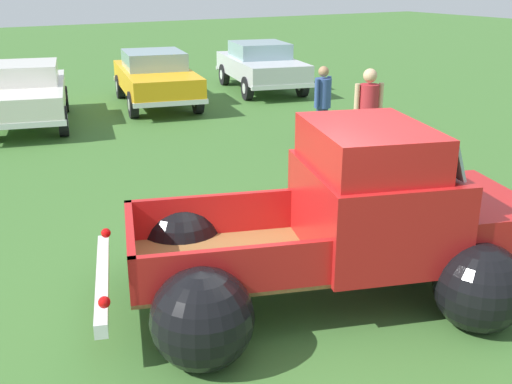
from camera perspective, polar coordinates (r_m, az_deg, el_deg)
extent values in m
plane|color=#3D6B2D|center=(6.96, 5.29, -9.62)|extent=(80.00, 80.00, 0.00)
cylinder|color=black|center=(8.03, 13.42, -2.97)|extent=(0.79, 0.45, 0.76)
cylinder|color=silver|center=(8.03, 13.42, -2.97)|extent=(0.40, 0.33, 0.34)
cylinder|color=black|center=(6.66, 19.84, -8.50)|extent=(0.79, 0.45, 0.76)
cylinder|color=silver|center=(6.66, 19.84, -8.50)|extent=(0.40, 0.33, 0.34)
cylinder|color=black|center=(7.31, -6.88, -4.85)|extent=(0.79, 0.45, 0.76)
cylinder|color=silver|center=(7.31, -6.88, -4.85)|extent=(0.40, 0.33, 0.34)
cylinder|color=black|center=(5.78, -5.05, -11.86)|extent=(0.79, 0.45, 0.76)
cylinder|color=silver|center=(5.78, -5.05, -11.86)|extent=(0.40, 0.33, 0.34)
sphere|color=black|center=(7.33, -6.94, -4.27)|extent=(1.21, 1.21, 0.96)
sphere|color=black|center=(5.70, -5.00, -11.60)|extent=(1.21, 1.21, 0.96)
cube|color=olive|center=(6.51, -2.61, -6.38)|extent=(2.43, 2.11, 0.04)
cube|color=red|center=(7.07, -3.66, -2.17)|extent=(1.97, 0.72, 0.50)
cube|color=red|center=(5.76, -1.37, -7.43)|extent=(1.97, 0.72, 0.50)
cube|color=red|center=(6.63, 5.79, -3.77)|extent=(0.56, 1.49, 0.50)
cube|color=red|center=(6.34, -11.49, -5.23)|extent=(0.56, 1.49, 0.50)
cube|color=red|center=(6.75, 10.82, -1.52)|extent=(1.91, 2.07, 0.95)
cube|color=red|center=(6.50, 10.40, 4.18)|extent=(1.58, 1.82, 0.45)
cube|color=#8CADB7|center=(6.78, 15.45, 4.24)|extent=(0.60, 1.43, 0.38)
cube|color=red|center=(7.29, 18.35, -2.29)|extent=(1.70, 1.93, 0.55)
sphere|color=black|center=(8.04, 13.35, -2.63)|extent=(1.16, 1.16, 0.92)
sphere|color=black|center=(6.62, 20.01, -8.31)|extent=(1.16, 1.16, 0.92)
cube|color=silver|center=(6.48, -14.02, -7.91)|extent=(0.74, 1.92, 0.14)
cube|color=silver|center=(7.69, 21.57, -4.24)|extent=(0.74, 1.92, 0.14)
sphere|color=red|center=(7.12, -13.73, -3.71)|extent=(0.14, 0.14, 0.11)
sphere|color=red|center=(5.69, -13.87, -9.89)|extent=(0.14, 0.14, 0.11)
cylinder|color=black|center=(14.23, -17.42, 6.27)|extent=(0.36, 0.69, 0.66)
cylinder|color=silver|center=(14.23, -17.42, 6.27)|extent=(0.28, 0.34, 0.30)
cylinder|color=black|center=(16.81, -17.36, 8.22)|extent=(0.36, 0.69, 0.66)
cylinder|color=silver|center=(16.81, -17.36, 8.22)|extent=(0.28, 0.34, 0.30)
cube|color=silver|center=(15.49, -20.56, 8.38)|extent=(2.75, 4.44, 0.55)
cube|color=silver|center=(15.58, -20.74, 10.29)|extent=(1.90, 2.06, 0.45)
cube|color=silver|center=(17.52, -20.06, 8.76)|extent=(1.77, 0.56, 0.12)
cube|color=silver|center=(13.56, -20.94, 5.78)|extent=(1.77, 0.56, 0.12)
cylinder|color=black|center=(15.92, -5.42, 8.42)|extent=(0.34, 0.69, 0.66)
cylinder|color=silver|center=(15.92, -5.42, 8.42)|extent=(0.27, 0.34, 0.30)
cylinder|color=black|center=(15.65, -11.32, 7.93)|extent=(0.34, 0.69, 0.66)
cylinder|color=silver|center=(15.65, -11.32, 7.93)|extent=(0.27, 0.34, 0.30)
cylinder|color=black|center=(18.56, -7.38, 9.94)|extent=(0.34, 0.69, 0.66)
cylinder|color=silver|center=(18.56, -7.38, 9.94)|extent=(0.27, 0.34, 0.30)
cylinder|color=black|center=(18.32, -12.47, 9.52)|extent=(0.34, 0.69, 0.66)
cylinder|color=silver|center=(18.32, -12.47, 9.52)|extent=(0.27, 0.34, 0.30)
cube|color=#F2A819|center=(17.03, -9.26, 10.27)|extent=(2.65, 4.56, 0.55)
cube|color=#8CADB7|center=(17.12, -9.45, 12.00)|extent=(1.87, 2.09, 0.45)
cube|color=silver|center=(19.12, -10.28, 10.43)|extent=(1.80, 0.49, 0.12)
cube|color=silver|center=(15.03, -7.86, 8.13)|extent=(1.80, 0.49, 0.12)
cylinder|color=black|center=(18.13, 4.30, 9.82)|extent=(0.35, 0.69, 0.66)
cylinder|color=silver|center=(18.13, 4.30, 9.82)|extent=(0.28, 0.34, 0.30)
cylinder|color=black|center=(17.61, -0.81, 9.58)|extent=(0.35, 0.69, 0.66)
cylinder|color=silver|center=(17.61, -0.81, 9.58)|extent=(0.28, 0.34, 0.30)
cylinder|color=black|center=(20.58, 1.60, 11.03)|extent=(0.35, 0.69, 0.66)
cylinder|color=silver|center=(20.58, 1.60, 11.03)|extent=(0.28, 0.34, 0.30)
cylinder|color=black|center=(20.12, -2.96, 10.81)|extent=(0.35, 0.69, 0.66)
cylinder|color=silver|center=(20.12, -2.96, 10.81)|extent=(0.28, 0.34, 0.30)
cube|color=silver|center=(19.03, 0.49, 11.47)|extent=(2.71, 4.43, 0.55)
cube|color=#8CADB7|center=(19.12, 0.34, 13.02)|extent=(1.91, 2.05, 0.45)
cube|color=silver|center=(20.98, -1.21, 11.53)|extent=(1.81, 0.54, 0.12)
cube|color=silver|center=(17.18, 2.55, 9.71)|extent=(1.81, 0.54, 0.12)
cylinder|color=#4C4742|center=(11.29, 10.53, 4.16)|extent=(0.19, 0.19, 0.90)
cylinder|color=#4C4742|center=(11.23, 9.73, 4.12)|extent=(0.19, 0.19, 0.90)
cylinder|color=#B2262D|center=(11.08, 10.37, 8.06)|extent=(0.43, 0.43, 0.67)
cylinder|color=#DBAD84|center=(11.16, 11.44, 8.25)|extent=(0.11, 0.11, 0.64)
cylinder|color=#DBAD84|center=(10.99, 9.31, 8.21)|extent=(0.11, 0.11, 0.64)
sphere|color=#DBAD84|center=(10.99, 10.53, 10.56)|extent=(0.31, 0.31, 0.24)
cylinder|color=navy|center=(12.83, 5.88, 6.00)|extent=(0.19, 0.19, 0.79)
cylinder|color=navy|center=(12.97, 6.31, 6.13)|extent=(0.19, 0.19, 0.79)
cylinder|color=#334C8C|center=(12.76, 6.21, 9.10)|extent=(0.43, 0.43, 0.60)
cylinder|color=#334C8C|center=(12.57, 5.65, 9.10)|extent=(0.12, 0.12, 0.57)
cylinder|color=#334C8C|center=(12.93, 6.76, 9.36)|extent=(0.12, 0.12, 0.57)
sphere|color=#A87A56|center=(12.69, 6.28, 11.03)|extent=(0.27, 0.27, 0.22)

